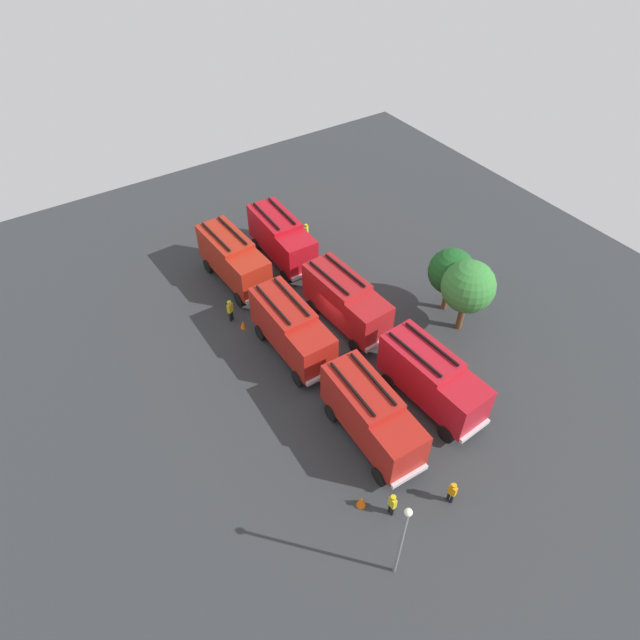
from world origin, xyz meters
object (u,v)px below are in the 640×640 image
Objects in this scene: fire_truck_1 at (292,328)px; tree_1 at (468,287)px; firefighter_2 at (230,310)px; firefighter_3 at (392,504)px; fire_truck_5 at (432,378)px; fire_truck_4 at (346,300)px; firefighter_1 at (306,232)px; fire_truck_0 at (234,258)px; fire_truck_3 at (281,238)px; tree_0 at (451,272)px; traffic_cone_0 at (361,501)px; lamppost at (402,538)px; firefighter_0 at (452,492)px; traffic_cone_1 at (243,324)px; fire_truck_2 at (372,415)px.

fire_truck_1 is 12.00m from tree_1.
firefighter_3 is at bearing -26.59° from firefighter_2.
fire_truck_5 is 4.32× the size of firefighter_3.
fire_truck_1 is 4.24× the size of firefighter_3.
fire_truck_4 is 10.35m from firefighter_1.
fire_truck_0 and fire_truck_1 have the same top height.
fire_truck_4 is at bearing 93.59° from fire_truck_1.
fire_truck_5 is at bearing 2.46° from fire_truck_3.
firefighter_3 is (4.52, -6.51, -1.20)m from fire_truck_5.
firefighter_2 is 0.35× the size of tree_0.
tree_1 is at bearing 117.07° from traffic_cone_0.
firefighter_1 is 27.62m from lamppost.
fire_truck_0 is 9.93× the size of traffic_cone_0.
fire_truck_5 is at bearing 30.37° from fire_truck_1.
fire_truck_4 is at bearing 64.50° from firefighter_0.
fire_truck_0 is 11.70× the size of traffic_cone_1.
fire_truck_3 reaches higher than firefighter_0.
firefighter_2 is at bearing 177.89° from traffic_cone_0.
fire_truck_4 is 4.15× the size of firefighter_2.
fire_truck_4 reaches higher than firefighter_0.
tree_1 reaches higher than fire_truck_4.
fire_truck_0 is 1.00× the size of fire_truck_2.
traffic_cone_0 is (9.09, -14.25, -3.04)m from tree_0.
fire_truck_2 and fire_truck_3 have the same top height.
fire_truck_0 is at bearing 158.50° from traffic_cone_1.
firefighter_1 is 13.41m from tree_0.
firefighter_0 is (23.00, -3.20, -1.24)m from fire_truck_3.
fire_truck_2 is at bearing 137.30° from traffic_cone_0.
fire_truck_4 is 4.31× the size of firefighter_3.
fire_truck_5 is at bearing -59.14° from tree_1.
firefighter_2 is (3.80, -2.30, -1.16)m from fire_truck_0.
fire_truck_3 is at bearing -107.88° from firefighter_3.
tree_0 reaches higher than fire_truck_5.
fire_truck_0 is at bearing -96.91° from firefighter_3.
tree_1 reaches higher than fire_truck_0.
fire_truck_0 is at bearing -156.24° from fire_truck_4.
fire_truck_2 is at bearing -70.39° from tree_1.
tree_1 is at bearing 111.48° from fire_truck_2.
fire_truck_0 is 4.59m from firefighter_2.
fire_truck_1 is at bearing 105.64° from firefighter_1.
fire_truck_0 is 1.00× the size of fire_truck_4.
firefighter_3 is at bearing 145.91° from firefighter_0.
firefighter_3 is at bearing 144.74° from lamppost.
firefighter_1 is 1.01× the size of firefighter_3.
fire_truck_3 is at bearing 167.85° from fire_truck_2.
fire_truck_5 is at bearing -147.12° from firefighter_3.
firefighter_3 is 3.99m from lamppost.
tree_0 is 15.01m from traffic_cone_1.
fire_truck_3 is 3.32m from firefighter_1.
fire_truck_0 is at bearing 120.81° from firefighter_2.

